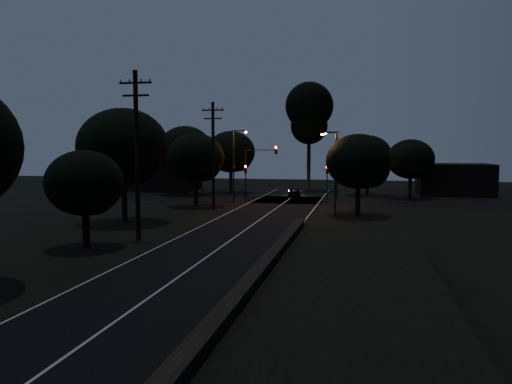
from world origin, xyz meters
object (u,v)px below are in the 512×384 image
at_px(utility_pole_far, 213,154).
at_px(streetlight_a, 235,161).
at_px(utility_pole_mid, 137,153).
at_px(streetlight_b, 336,160).
at_px(tall_pine, 309,113).
at_px(signal_left, 246,176).
at_px(signal_mast, 260,163).
at_px(streetlight_c, 334,167).
at_px(signal_right, 327,177).
at_px(car, 294,192).

xyz_separation_m(utility_pole_far, streetlight_a, (0.69, 6.00, -0.85)).
xyz_separation_m(utility_pole_mid, streetlight_a, (0.69, 23.00, -1.10)).
height_order(utility_pole_mid, streetlight_b, utility_pole_mid).
xyz_separation_m(utility_pole_far, streetlight_b, (11.31, 12.00, -0.85)).
distance_m(utility_pole_mid, tall_pine, 40.94).
height_order(signal_left, signal_mast, signal_mast).
distance_m(streetlight_b, streetlight_c, 14.01).
relative_size(signal_right, signal_mast, 0.66).
bearing_deg(utility_pole_far, streetlight_c, -9.60).
xyz_separation_m(signal_left, streetlight_b, (9.91, 4.01, 1.80)).
relative_size(signal_right, streetlight_c, 0.55).
height_order(utility_pole_mid, utility_pole_far, utility_pole_mid).
relative_size(utility_pole_mid, tall_pine, 0.72).
bearing_deg(signal_right, streetlight_a, -168.66).
relative_size(streetlight_b, streetlight_c, 1.07).
bearing_deg(signal_mast, signal_left, -179.87).
xyz_separation_m(signal_right, streetlight_a, (-9.91, -1.99, 1.80)).
bearing_deg(car, signal_right, 115.99).
height_order(signal_left, signal_right, same).
relative_size(utility_pole_far, signal_right, 2.56).
distance_m(utility_pole_mid, signal_right, 27.30).
bearing_deg(streetlight_a, streetlight_b, 29.48).
relative_size(signal_left, streetlight_a, 0.51).
bearing_deg(streetlight_c, utility_pole_far, 170.40).
height_order(streetlight_a, streetlight_b, same).
xyz_separation_m(utility_pole_mid, streetlight_c, (11.83, 15.00, -1.39)).
xyz_separation_m(tall_pine, streetlight_b, (4.31, -11.00, -6.31)).
bearing_deg(streetlight_b, car, 158.67).
xyz_separation_m(streetlight_b, streetlight_c, (0.52, -14.00, -0.29)).
height_order(tall_pine, streetlight_c, tall_pine).
xyz_separation_m(signal_left, signal_mast, (1.69, 0.00, 1.50)).
distance_m(signal_left, streetlight_b, 10.84).
bearing_deg(car, streetlight_a, 45.22).
relative_size(signal_mast, streetlight_b, 0.78).
bearing_deg(streetlight_c, tall_pine, 100.93).
relative_size(utility_pole_far, streetlight_b, 1.31).
height_order(utility_pole_far, signal_mast, utility_pole_far).
distance_m(signal_left, signal_right, 9.20).
bearing_deg(signal_left, car, 51.49).
relative_size(utility_pole_mid, signal_left, 2.68).
bearing_deg(streetlight_a, car, 55.53).
xyz_separation_m(utility_pole_far, signal_right, (10.60, 7.99, -2.65)).
bearing_deg(streetlight_c, signal_right, 97.02).
distance_m(streetlight_c, car, 17.37).
relative_size(utility_pole_mid, signal_mast, 1.76).
distance_m(signal_left, car, 8.00).
height_order(utility_pole_far, signal_right, utility_pole_far).
height_order(signal_left, streetlight_b, streetlight_b).
bearing_deg(streetlight_c, car, 109.43).
bearing_deg(utility_pole_mid, tall_pine, 80.07).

